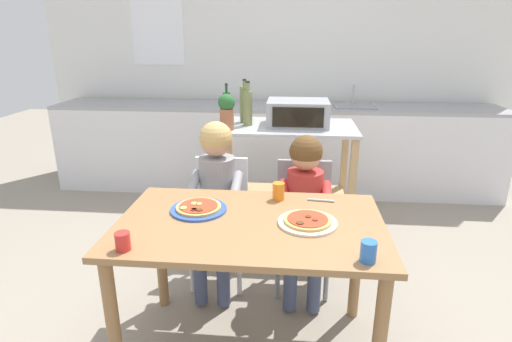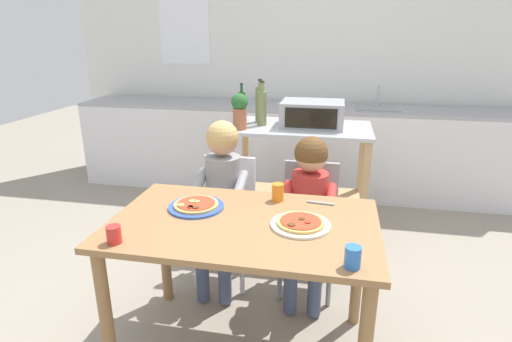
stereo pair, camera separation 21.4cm
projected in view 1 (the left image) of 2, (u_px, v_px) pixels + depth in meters
ground_plane at (265, 246)px, 3.22m from camera, size 10.99×10.99×0.00m
back_wall_tiled at (277, 55)px, 4.39m from camera, size 5.00×0.13×2.70m
kitchen_counter at (275, 147)px, 4.30m from camera, size 4.50×0.60×1.09m
kitchen_island_cart at (286, 163)px, 3.24m from camera, size 1.06×0.62×0.91m
toaster_oven at (298, 113)px, 3.12m from camera, size 0.46×0.36×0.19m
bottle_dark_olive_oil at (227, 107)px, 3.17m from camera, size 0.06×0.06×0.31m
bottle_tall_green_wine at (248, 107)px, 3.11m from camera, size 0.07×0.07×0.33m
bottle_brown_beer at (245, 104)px, 3.22m from camera, size 0.07×0.07×0.33m
potted_herb_plant at (227, 110)px, 2.96m from camera, size 0.12×0.12×0.26m
dining_table at (250, 242)px, 1.98m from camera, size 1.26×0.78×0.75m
dining_chair_left at (220, 212)px, 2.68m from camera, size 0.36×0.36×0.81m
dining_chair_right at (303, 215)px, 2.62m from camera, size 0.36×0.36×0.81m
child_in_grey_shirt at (216, 187)px, 2.50m from camera, size 0.32×0.42×1.07m
child_in_red_shirt at (305, 197)px, 2.45m from camera, size 0.32×0.42×1.00m
pizza_plate_blue_rimmed at (199, 208)px, 2.05m from camera, size 0.28×0.28×0.03m
pizza_plate_cream at (308, 222)px, 1.91m from camera, size 0.28×0.28×0.03m
drinking_cup_blue at (368, 251)px, 1.59m from camera, size 0.06×0.06×0.09m
drinking_cup_orange at (278, 191)px, 2.18m from camera, size 0.06×0.06×0.09m
drinking_cup_red at (123, 241)px, 1.68m from camera, size 0.06×0.06×0.08m
serving_spoon at (321, 200)px, 2.17m from camera, size 0.14×0.03×0.01m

